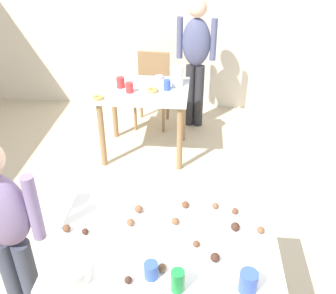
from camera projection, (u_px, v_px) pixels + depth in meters
wall_back at (197, 7)px, 4.68m from camera, size 6.40×0.10×2.60m
dining_table_near at (166, 255)px, 2.17m from camera, size 1.22×0.76×0.75m
dining_table_far at (144, 100)px, 4.00m from camera, size 0.91×0.72×0.75m
chair_far_table at (152, 85)px, 4.67m from camera, size 0.42×0.42×0.87m
person_girl_near at (6, 228)px, 2.15m from camera, size 0.45×0.21×1.35m
person_adult_far at (196, 54)px, 4.39m from camera, size 0.45×0.23×1.51m
mixing_bowl at (71, 271)px, 1.90m from camera, size 0.20×0.20×0.08m
soda_can at (178, 281)px, 1.82m from camera, size 0.07×0.07×0.12m
fork_near at (257, 218)px, 2.28m from camera, size 0.17×0.02×0.01m
cup_near_0 at (248, 282)px, 1.82m from camera, size 0.09×0.09×0.11m
cup_near_1 at (151, 270)px, 1.89m from camera, size 0.07×0.07×0.09m
cake_ball_0 at (162, 268)px, 1.94m from camera, size 0.04×0.04×0.04m
cake_ball_1 at (85, 231)px, 2.16m from camera, size 0.04×0.04×0.04m
cake_ball_2 at (131, 222)px, 2.22m from camera, size 0.04×0.04×0.04m
cake_ball_3 at (139, 209)px, 2.31m from camera, size 0.05×0.05×0.05m
cake_ball_4 at (215, 257)px, 1.99m from camera, size 0.05×0.05×0.05m
cake_ball_5 at (235, 227)px, 2.18m from camera, size 0.05×0.05×0.05m
cake_ball_6 at (196, 244)px, 2.08m from camera, size 0.04×0.04×0.04m
cake_ball_7 at (261, 230)px, 2.17m from camera, size 0.04×0.04×0.04m
cake_ball_8 at (235, 211)px, 2.31m from camera, size 0.04×0.04×0.04m
cake_ball_9 at (215, 206)px, 2.35m from camera, size 0.04×0.04×0.04m
cake_ball_10 at (128, 280)px, 1.88m from camera, size 0.04×0.04×0.04m
cake_ball_11 at (175, 221)px, 2.23m from camera, size 0.04×0.04×0.04m
cake_ball_12 at (67, 228)px, 2.18m from camera, size 0.04×0.04×0.04m
cake_ball_13 at (185, 205)px, 2.35m from camera, size 0.05×0.05×0.05m
pitcher_far at (177, 76)px, 3.95m from camera, size 0.13×0.13×0.20m
cup_far_0 at (167, 85)px, 3.87m from camera, size 0.07×0.07×0.11m
cup_far_1 at (121, 82)px, 3.93m from camera, size 0.08×0.08×0.11m
cup_far_2 at (129, 88)px, 3.82m from camera, size 0.08×0.08×0.10m
donut_far_0 at (98, 97)px, 3.71m from camera, size 0.11×0.11×0.03m
donut_far_1 at (152, 90)px, 3.86m from camera, size 0.12×0.12×0.03m
donut_far_2 at (166, 82)px, 4.03m from camera, size 0.11×0.11×0.03m
donut_far_3 at (159, 77)px, 4.17m from camera, size 0.10×0.10×0.03m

